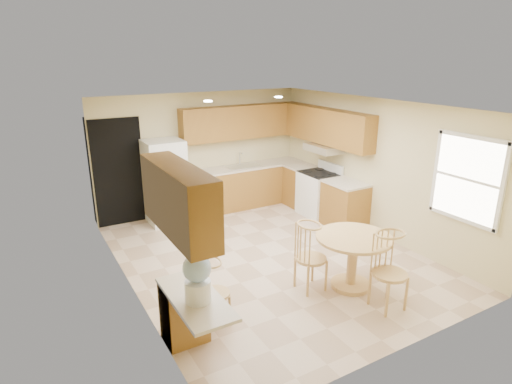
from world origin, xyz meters
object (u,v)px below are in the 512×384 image
chair_table_a (316,252)px  chair_desk (217,288)px  chair_table_b (397,267)px  refrigerator (165,182)px  dining_table (353,254)px  water_crock (197,277)px  stove (319,193)px

chair_table_a → chair_desk: bearing=-87.8°
chair_table_a → chair_table_b: (0.60, -0.90, 0.02)m
refrigerator → chair_table_b: (1.52, -4.54, -0.19)m
chair_table_b → chair_desk: size_ratio=1.22×
dining_table → chair_desk: size_ratio=1.25×
chair_table_a → water_crock: water_crock is taller
stove → chair_desk: (-3.47, -2.46, 0.05)m
dining_table → water_crock: size_ratio=1.74×
chair_desk → water_crock: (-0.45, -0.51, 0.53)m
stove → water_crock: 4.96m
chair_desk → water_crock: bearing=-41.2°
chair_table_a → chair_desk: 1.53m
dining_table → chair_desk: bearing=176.9°
chair_desk → chair_table_b: bearing=68.3°
stove → chair_desk: size_ratio=1.27×
stove → dining_table: (-1.40, -2.57, 0.05)m
stove → chair_desk: bearing=-144.7°
stove → dining_table: bearing=-118.6°
chair_table_b → chair_desk: chair_table_b is taller
chair_table_a → chair_table_b: 1.09m
water_crock → chair_table_a: bearing=15.6°
dining_table → water_crock: bearing=-171.1°
chair_table_a → water_crock: 2.09m
refrigerator → chair_table_b: 4.80m
refrigerator → chair_table_b: refrigerator is taller
dining_table → chair_table_b: bearing=-86.2°
water_crock → refrigerator: bearing=75.9°
refrigerator → chair_desk: (-0.60, -3.68, -0.31)m
chair_table_a → chair_table_b: bearing=34.2°
stove → chair_table_a: bearing=-128.9°
chair_table_b → water_crock: water_crock is taller
chair_desk → stove: bearing=125.7°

